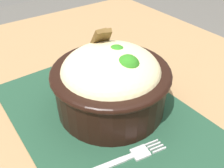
# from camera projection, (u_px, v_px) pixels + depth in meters

# --- Properties ---
(table) EXTENTS (1.13, 0.87, 0.73)m
(table) POSITION_uv_depth(u_px,v_px,m) (124.00, 149.00, 0.48)
(table) COLOR #99754C
(table) RESTS_ON ground_plane
(placemat) EXTENTS (0.43, 0.29, 0.00)m
(placemat) POSITION_uv_depth(u_px,v_px,m) (107.00, 118.00, 0.43)
(placemat) COLOR #1E422D
(placemat) RESTS_ON table
(bowl) EXTENTS (0.21, 0.21, 0.14)m
(bowl) POSITION_uv_depth(u_px,v_px,m) (112.00, 79.00, 0.42)
(bowl) COLOR black
(bowl) RESTS_ON placemat
(fork) EXTENTS (0.04, 0.13, 0.00)m
(fork) POSITION_uv_depth(u_px,v_px,m) (129.00, 157.00, 0.36)
(fork) COLOR silver
(fork) RESTS_ON placemat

